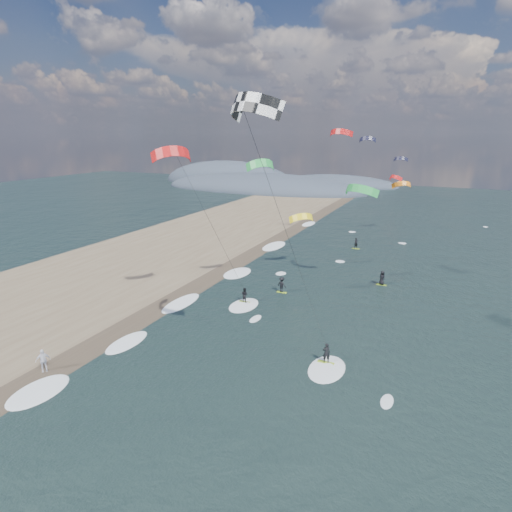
% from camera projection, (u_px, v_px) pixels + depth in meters
% --- Properties ---
extents(ground, '(260.00, 260.00, 0.00)m').
position_uv_depth(ground, '(189.00, 417.00, 26.20)').
color(ground, black).
rests_on(ground, ground).
extents(sand_strip, '(26.00, 240.00, 0.00)m').
position_uv_depth(sand_strip, '(48.00, 299.00, 44.58)').
color(sand_strip, brown).
rests_on(sand_strip, ground).
extents(wet_sand_strip, '(3.00, 240.00, 0.00)m').
position_uv_depth(wet_sand_strip, '(140.00, 320.00, 39.75)').
color(wet_sand_strip, '#382D23').
rests_on(wet_sand_strip, ground).
extents(coastal_hills, '(80.00, 41.00, 15.00)m').
position_uv_depth(coastal_hills, '(257.00, 186.00, 138.29)').
color(coastal_hills, '#3D4756').
rests_on(coastal_hills, ground).
extents(kitesurfer_near_a, '(7.72, 9.03, 19.26)m').
position_uv_depth(kitesurfer_near_a, '(263.00, 171.00, 25.27)').
color(kitesurfer_near_a, '#92BA20').
rests_on(kitesurfer_near_a, ground).
extents(kitesurfer_near_b, '(6.75, 9.07, 16.16)m').
position_uv_depth(kitesurfer_near_b, '(200.00, 207.00, 38.27)').
color(kitesurfer_near_b, '#92BA20').
rests_on(kitesurfer_near_b, ground).
extents(far_kitesurfers, '(10.67, 22.40, 1.77)m').
position_uv_depth(far_kitesurfers, '(327.00, 274.00, 49.84)').
color(far_kitesurfers, '#92BA20').
rests_on(far_kitesurfers, ground).
extents(bg_kite_field, '(12.84, 71.18, 11.25)m').
position_uv_depth(bg_kite_field, '(366.00, 166.00, 68.97)').
color(bg_kite_field, red).
rests_on(bg_kite_field, ground).
extents(shoreline_surf, '(2.40, 79.40, 0.11)m').
position_uv_depth(shoreline_surf, '(180.00, 304.00, 43.41)').
color(shoreline_surf, white).
rests_on(shoreline_surf, ground).
extents(beach_walker, '(0.94, 1.07, 1.74)m').
position_uv_depth(beach_walker, '(43.00, 360.00, 30.99)').
color(beach_walker, silver).
rests_on(beach_walker, ground).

